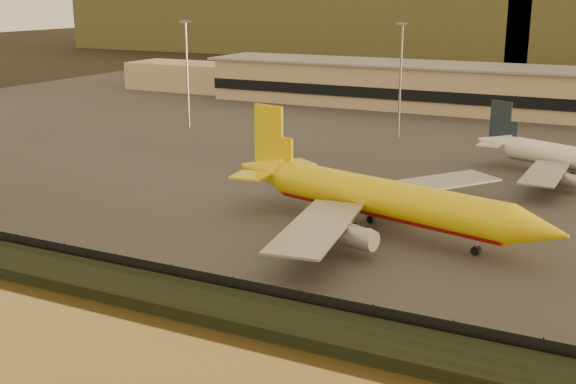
% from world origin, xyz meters
% --- Properties ---
extents(ground, '(900.00, 900.00, 0.00)m').
position_xyz_m(ground, '(0.00, 0.00, 0.00)').
color(ground, black).
rests_on(ground, ground).
extents(embankment, '(320.00, 7.00, 1.40)m').
position_xyz_m(embankment, '(0.00, -17.00, 0.70)').
color(embankment, black).
rests_on(embankment, ground).
extents(tarmac, '(320.00, 220.00, 0.20)m').
position_xyz_m(tarmac, '(0.00, 95.00, 0.10)').
color(tarmac, '#2D2D2D').
rests_on(tarmac, ground).
extents(perimeter_fence, '(300.00, 0.05, 2.20)m').
position_xyz_m(perimeter_fence, '(0.00, -13.00, 1.30)').
color(perimeter_fence, black).
rests_on(perimeter_fence, tarmac).
extents(terminal_building, '(202.00, 25.00, 12.60)m').
position_xyz_m(terminal_building, '(-14.52, 125.55, 6.25)').
color(terminal_building, tan).
rests_on(terminal_building, tarmac).
extents(apron_light_masts, '(152.20, 12.20, 25.40)m').
position_xyz_m(apron_light_masts, '(15.00, 75.00, 15.70)').
color(apron_light_masts, slate).
rests_on(apron_light_masts, tarmac).
extents(dhl_cargo_jet, '(51.36, 49.34, 15.49)m').
position_xyz_m(dhl_cargo_jet, '(8.52, 15.30, 4.82)').
color(dhl_cargo_jet, '#DEC20B').
rests_on(dhl_cargo_jet, tarmac).
extents(gse_vehicle_yellow, '(4.51, 2.13, 2.00)m').
position_xyz_m(gse_vehicle_yellow, '(11.05, 32.38, 1.20)').
color(gse_vehicle_yellow, '#DEC20B').
rests_on(gse_vehicle_yellow, tarmac).
extents(gse_vehicle_white, '(4.60, 3.36, 1.89)m').
position_xyz_m(gse_vehicle_white, '(-13.35, 35.94, 1.14)').
color(gse_vehicle_white, silver).
rests_on(gse_vehicle_white, tarmac).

